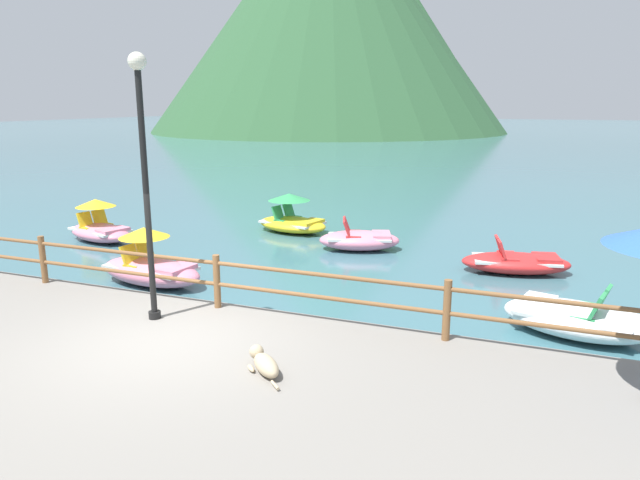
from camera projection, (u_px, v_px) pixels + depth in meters
The scene contains 12 objects.
ground_plane at pixel (476, 154), 45.14m from camera, with size 200.00×200.00×0.00m, color #3D6B75.
promenade_dock at pixel (53, 425), 6.83m from camera, with size 28.00×8.00×0.40m, color gray.
dock_railing at pixel (217, 276), 10.05m from camera, with size 23.92×0.12×0.95m.
lamp_post at pixel (144, 165), 9.08m from camera, with size 0.28×0.28×4.25m.
dog_resting at pixel (264, 363), 7.73m from camera, with size 0.80×0.81×0.26m.
pedal_boat_0 at pixel (360, 240), 15.72m from camera, with size 2.43×1.82×0.86m.
pedal_boat_1 at pixel (100, 228), 16.70m from camera, with size 2.56×1.76×1.21m.
pedal_boat_2 at pixel (151, 266), 12.70m from camera, with size 2.72×1.47×1.27m.
pedal_boat_3 at pixel (292, 219), 17.91m from camera, with size 2.59×1.88×1.18m.
pedal_boat_4 at pixel (516, 262), 13.59m from camera, with size 2.66×1.62×0.82m.
pedal_boat_5 at pixel (574, 318), 9.96m from camera, with size 2.67×1.91×0.88m.
cliff_headland at pixel (341, 17), 78.02m from camera, with size 48.10×48.10×32.22m.
Camera 1 is at (5.17, -6.78, 3.91)m, focal length 32.56 mm.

